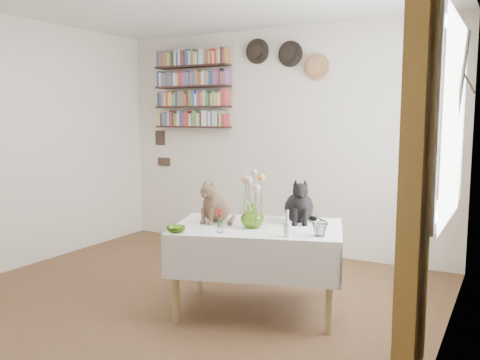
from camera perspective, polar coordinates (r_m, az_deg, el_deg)
The scene contains 16 objects.
room at distance 3.83m, azimuth -9.75°, elevation 2.88°, with size 4.08×4.58×2.58m.
window at distance 3.81m, azimuth 22.59°, elevation 4.61°, with size 0.12×1.52×1.32m.
curtain at distance 2.93m, azimuth 19.13°, elevation -0.69°, with size 0.12×0.38×2.10m, color brown.
dining_table at distance 3.99m, azimuth 1.97°, elevation -7.53°, with size 1.48×1.19×0.69m.
tabby_cat at distance 4.08m, azimuth -2.61°, elevation -2.24°, with size 0.23×0.30×0.35m, color brown, non-canonical shape.
black_cat at distance 4.08m, azimuth 6.65°, elevation -2.18°, with size 0.24×0.31×0.36m, color black, non-canonical shape.
flower_vase at distance 3.86m, azimuth 1.39°, elevation -4.04°, with size 0.18×0.18×0.18m, color #97CB3B.
green_bowl at distance 3.75m, azimuth -7.19°, elevation -5.53°, with size 0.14×0.14×0.04m, color #97CB3B.
drinking_glass at distance 3.64m, azimuth 8.98°, elevation -5.48°, with size 0.11×0.11×0.10m, color white.
candlestick at distance 3.60m, azimuth 5.32°, elevation -5.36°, with size 0.05×0.05×0.19m.
berry_jar at distance 3.70m, azimuth -2.28°, elevation -4.54°, with size 0.05×0.05×0.21m.
porcelain_figurine at distance 3.84m, azimuth 8.73°, elevation -5.01°, with size 0.04×0.04×0.08m.
flower_bouquet at distance 3.83m, azimuth 1.45°, elevation -0.34°, with size 0.17×0.12×0.39m.
bookshelf_unit at distance 6.22m, azimuth -5.38°, elevation 10.04°, with size 1.00×0.16×0.91m.
wall_hats at distance 5.68m, azimuth 5.25°, elevation 13.59°, with size 0.98×0.09×0.48m.
wall_art_plaques at distance 6.59m, azimuth -8.79°, elevation 3.59°, with size 0.21×0.02×0.44m.
Camera 1 is at (2.38, -2.99, 1.53)m, focal length 38.00 mm.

